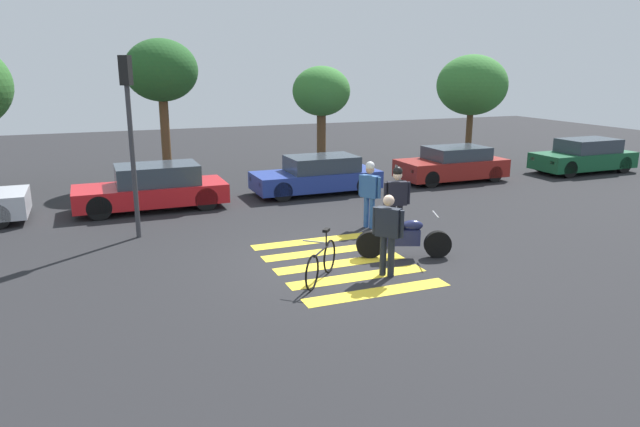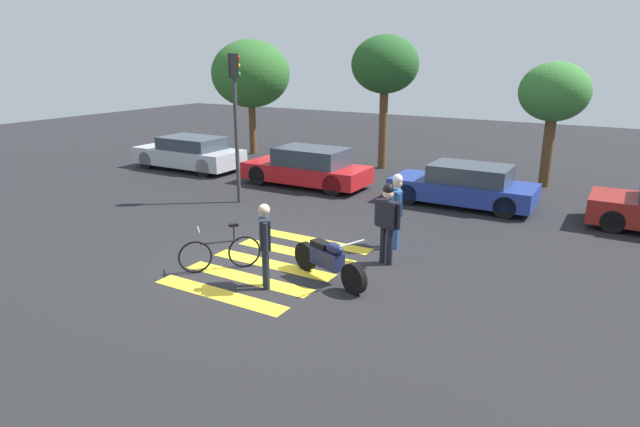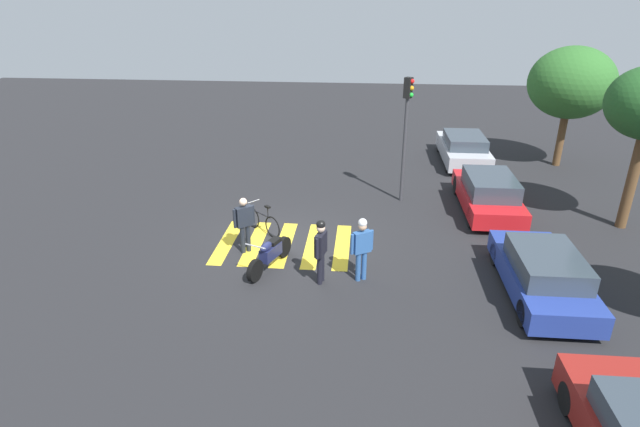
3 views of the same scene
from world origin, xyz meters
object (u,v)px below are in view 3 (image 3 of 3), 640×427
Objects in this scene: officer_on_foot at (321,247)px; car_silver_sedan at (463,148)px; car_red_convertible at (488,193)px; traffic_light_pole at (406,121)px; officer_by_motorcycle at (244,222)px; pedestrian_bystander at (362,245)px; car_blue_hatchback at (543,273)px; leaning_bicycle at (262,221)px; police_motorcycle at (270,254)px.

officer_on_foot is 0.41× the size of car_silver_sedan.
car_red_convertible is 0.99× the size of traffic_light_pole.
officer_by_motorcycle is at bearing -63.69° from car_red_convertible.
car_red_convertible is 3.84m from traffic_light_pole.
officer_on_foot is at bearing -45.09° from car_red_convertible.
pedestrian_bystander is (-0.23, 1.07, -0.01)m from officer_on_foot.
leaning_bicycle is at bearing -110.95° from car_blue_hatchback.
car_red_convertible is at bearing 124.67° from police_motorcycle.
pedestrian_bystander is at bearing 50.19° from leaning_bicycle.
officer_by_motorcycle is 0.95× the size of pedestrian_bystander.
officer_on_foot is 1.09m from pedestrian_bystander.
traffic_light_pole reaches higher than officer_by_motorcycle.
car_red_convertible is (-2.48, 7.56, 0.26)m from leaning_bicycle.
car_silver_sedan is (-10.39, 6.93, 0.19)m from police_motorcycle.
leaning_bicycle is 0.31× the size of car_blue_hatchback.
pedestrian_bystander is 6.76m from car_red_convertible.
officer_by_motorcycle reaches higher than car_red_convertible.
officer_by_motorcycle is (-1.54, -2.39, -0.07)m from officer_on_foot.
officer_on_foot reaches higher than car_silver_sedan.
officer_on_foot is at bearing -90.83° from car_blue_hatchback.
car_red_convertible is at bearing -0.43° from car_silver_sedan.
car_blue_hatchback is (11.09, 0.21, -0.03)m from car_silver_sedan.
traffic_light_pole reaches higher than pedestrian_bystander.
traffic_light_pole is (-4.55, 4.84, 2.01)m from officer_by_motorcycle.
pedestrian_bystander is (2.68, 3.21, 0.66)m from leaning_bicycle.
car_silver_sedan is (-11.01, 5.45, -0.42)m from officer_on_foot.
officer_on_foot is 1.06× the size of officer_by_motorcycle.
pedestrian_bystander is at bearing -22.13° from car_silver_sedan.
car_blue_hatchback is at bearing 27.47° from traffic_light_pole.
traffic_light_pole is (-0.69, -2.95, 2.35)m from car_red_convertible.
leaning_bicycle is at bearing -143.55° from officer_on_foot.
car_blue_hatchback is at bearing 84.34° from police_motorcycle.
officer_by_motorcycle is 8.22m from car_blue_hatchback.
car_red_convertible is (-4.77, 6.89, 0.20)m from police_motorcycle.
car_blue_hatchback is (1.62, 8.05, -0.38)m from officer_by_motorcycle.
car_blue_hatchback is at bearing 89.17° from officer_on_foot.
officer_by_motorcycle is at bearing -110.72° from pedestrian_bystander.
police_motorcycle is at bearing 44.90° from officer_by_motorcycle.
leaning_bicycle is at bearing -129.81° from pedestrian_bystander.
leaning_bicycle is 0.78× the size of officer_by_motorcycle.
leaning_bicycle is 0.74× the size of officer_on_foot.
police_motorcycle is 8.38m from car_red_convertible.
traffic_light_pole is at bearing 158.03° from officer_on_foot.
leaning_bicycle is 6.17m from traffic_light_pole.
officer_by_motorcycle reaches higher than police_motorcycle.
pedestrian_bystander is at bearing 69.28° from officer_by_motorcycle.
pedestrian_bystander reaches higher than police_motorcycle.
car_red_convertible reaches higher than police_motorcycle.
officer_by_motorcycle is 0.39× the size of car_red_convertible.
car_red_convertible is at bearing 108.19° from leaning_bicycle.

